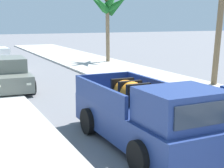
% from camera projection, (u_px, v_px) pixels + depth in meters
% --- Properties ---
extents(sidewalk_right, '(4.94, 60.00, 0.12)m').
position_uv_depth(sidewalk_right, '(164.00, 85.00, 17.11)').
color(sidewalk_right, '#B2AFA8').
rests_on(sidewalk_right, ground).
extents(curb_right, '(0.16, 60.00, 0.10)m').
position_uv_depth(curb_right, '(146.00, 87.00, 16.66)').
color(curb_right, silver).
rests_on(curb_right, ground).
extents(pickup_truck, '(2.26, 5.23, 1.80)m').
position_uv_depth(pickup_truck, '(146.00, 116.00, 8.80)').
color(pickup_truck, navy).
rests_on(pickup_truck, ground).
extents(car_left_near, '(2.19, 4.33, 1.54)m').
position_uv_depth(car_left_near, '(9.00, 75.00, 16.04)').
color(car_left_near, slate).
rests_on(car_left_near, ground).
extents(palm_tree_left_mid, '(3.59, 3.77, 5.20)m').
position_uv_depth(palm_tree_left_mid, '(108.00, 6.00, 25.56)').
color(palm_tree_left_mid, '#846B4C').
rests_on(palm_tree_left_mid, ground).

